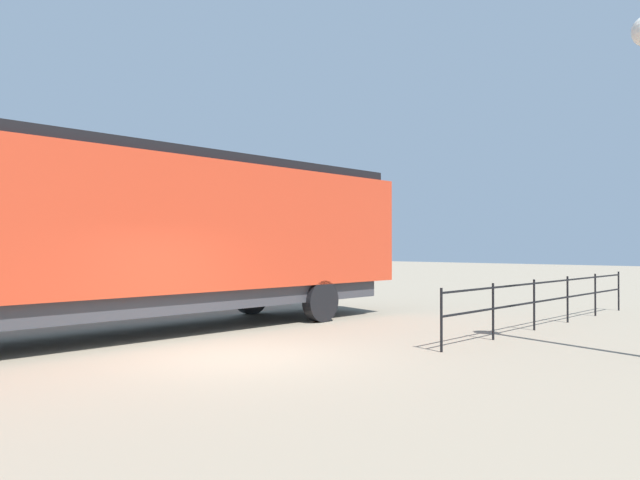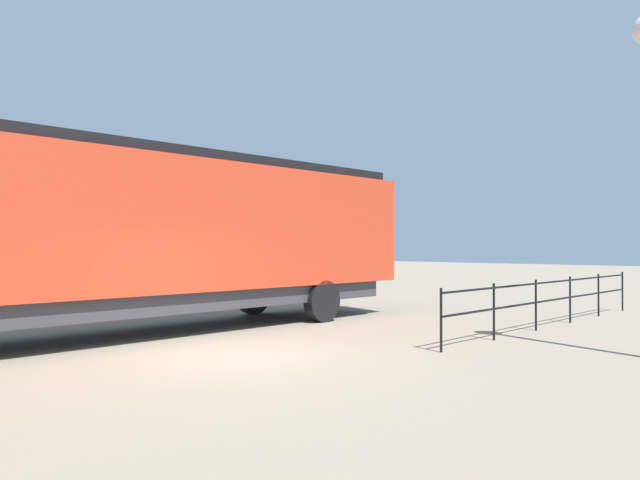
% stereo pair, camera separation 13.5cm
% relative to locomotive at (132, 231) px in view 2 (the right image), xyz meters
% --- Properties ---
extents(ground_plane, '(120.00, 120.00, 0.00)m').
position_rel_locomotive_xyz_m(ground_plane, '(3.81, -0.08, -2.34)').
color(ground_plane, gray).
extents(locomotive, '(3.11, 16.47, 4.18)m').
position_rel_locomotive_xyz_m(locomotive, '(0.00, 0.00, 0.00)').
color(locomotive, red).
rests_on(locomotive, ground_plane).
extents(platform_fence, '(0.05, 10.35, 1.21)m').
position_rel_locomotive_xyz_m(platform_fence, '(6.23, 8.04, -1.55)').
color(platform_fence, black).
rests_on(platform_fence, ground_plane).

